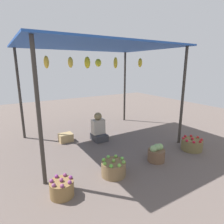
% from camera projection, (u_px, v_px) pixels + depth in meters
% --- Properties ---
extents(ground_plane, '(14.00, 14.00, 0.00)m').
position_uv_depth(ground_plane, '(99.00, 140.00, 5.32)').
color(ground_plane, '#645650').
extents(market_stall_structure, '(3.80, 2.86, 2.52)m').
position_uv_depth(market_stall_structure, '(97.00, 52.00, 4.76)').
color(market_stall_structure, '#38332D').
rests_on(market_stall_structure, ground).
extents(vendor_person, '(0.36, 0.44, 0.78)m').
position_uv_depth(vendor_person, '(98.00, 130.00, 5.27)').
color(vendor_person, '#38383E').
rests_on(vendor_person, ground).
extents(basket_purple_onions, '(0.38, 0.38, 0.31)m').
position_uv_depth(basket_purple_onions, '(62.00, 188.00, 3.02)').
color(basket_purple_onions, olive).
rests_on(basket_purple_onions, ground).
extents(basket_green_apples, '(0.47, 0.47, 0.33)m').
position_uv_depth(basket_green_apples, '(114.00, 168.00, 3.59)').
color(basket_green_apples, brown).
rests_on(basket_green_apples, ground).
extents(basket_cabbages, '(0.37, 0.37, 0.40)m').
position_uv_depth(basket_cabbages, '(156.00, 154.00, 4.12)').
color(basket_cabbages, brown).
rests_on(basket_cabbages, ground).
extents(basket_red_apples, '(0.50, 0.50, 0.32)m').
position_uv_depth(basket_red_apples, '(192.00, 144.00, 4.69)').
color(basket_red_apples, brown).
rests_on(basket_red_apples, ground).
extents(wooden_crate_near_vendor, '(0.35, 0.28, 0.22)m').
position_uv_depth(wooden_crate_near_vendor, '(66.00, 138.00, 5.20)').
color(wooden_crate_near_vendor, tan).
rests_on(wooden_crate_near_vendor, ground).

